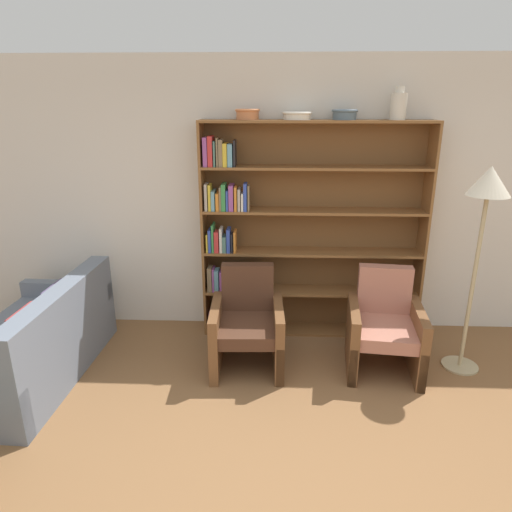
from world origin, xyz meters
name	(u,v)px	position (x,y,z in m)	size (l,w,h in m)	color
ground_plane	(310,504)	(0.00, 0.00, 0.00)	(24.00, 24.00, 0.00)	brown
wall_back	(298,200)	(0.00, 2.43, 1.38)	(12.00, 0.06, 2.75)	silver
bookshelf	(292,234)	(-0.07, 2.26, 1.05)	(2.20, 0.30, 2.16)	brown
bowl_cream	(248,113)	(-0.50, 2.24, 2.21)	(0.23, 0.23, 0.10)	#C67547
bowl_sage	(297,115)	(-0.04, 2.24, 2.20)	(0.28, 0.28, 0.07)	silver
bowl_stoneware	(345,114)	(0.39, 2.24, 2.21)	(0.24, 0.24, 0.09)	slate
vase_tall	(399,105)	(0.87, 2.24, 2.29)	(0.14, 0.14, 0.29)	silver
couch	(33,347)	(-2.34, 1.28, 0.29)	(0.98, 1.76, 0.84)	slate
armchair_leather	(247,325)	(-0.48, 1.57, 0.39)	(0.67, 0.70, 0.90)	brown
armchair_cushioned	(384,327)	(0.76, 1.57, 0.39)	(0.71, 0.74, 0.90)	brown
floor_lamp	(487,200)	(1.48, 1.59, 1.56)	(0.34, 0.34, 1.83)	tan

